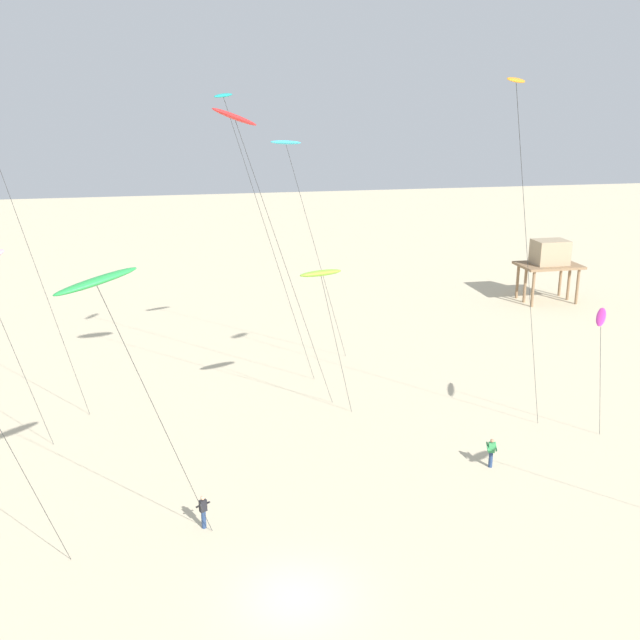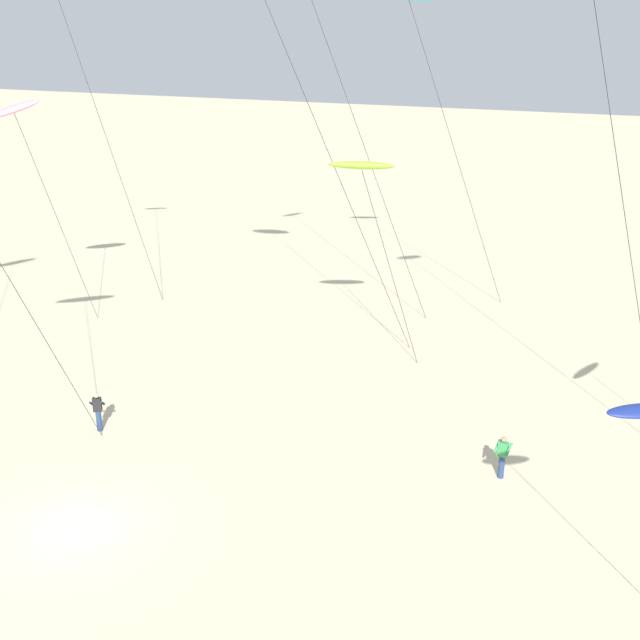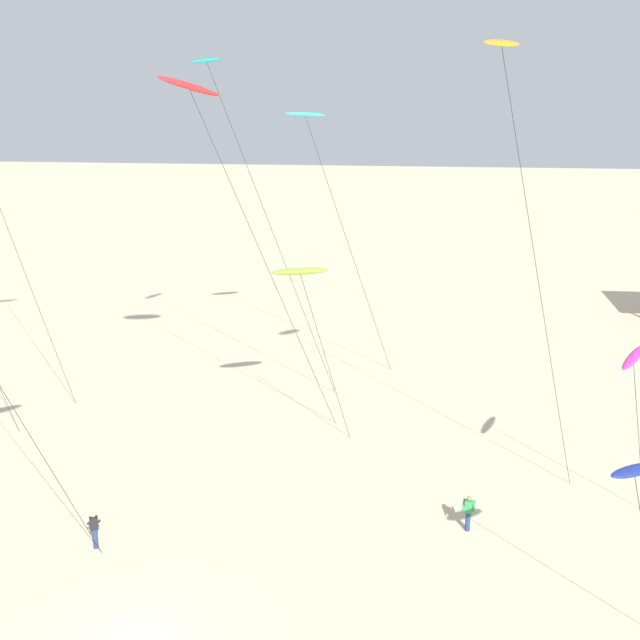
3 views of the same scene
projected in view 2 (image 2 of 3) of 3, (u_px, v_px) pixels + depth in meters
name	position (u px, v px, depth m)	size (l,w,h in m)	color
ground_plane	(76.00, 530.00, 25.60)	(260.00, 260.00, 0.00)	beige
kite_pink	(14.00, 110.00, 38.88)	(3.82, 2.65, 12.03)	pink
kite_cyan	(410.00, 3.00, 38.70)	(6.36, 4.74, 16.72)	#33BFE0
kite_lime	(362.00, 166.00, 33.79)	(3.92, 2.86, 9.96)	#8CD833
kite_flyer_nearest	(98.00, 411.00, 31.42)	(0.70, 0.69, 1.67)	navy
kite_flyer_middle	(502.00, 456.00, 28.18)	(0.62, 0.60, 1.67)	navy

